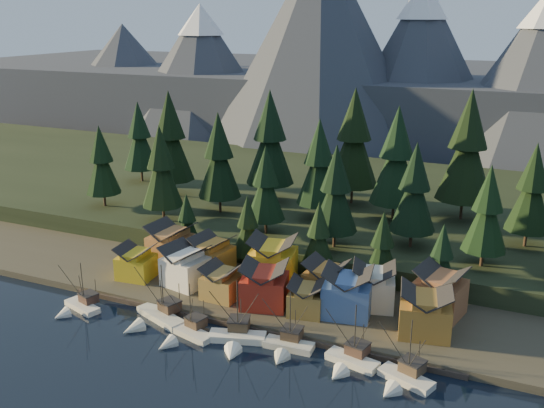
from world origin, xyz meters
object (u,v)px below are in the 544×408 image
at_px(house_front_1, 185,265).
at_px(boat_1, 154,311).
at_px(boat_6, 403,371).
at_px(house_back_0, 171,244).
at_px(house_back_1, 212,255).
at_px(boat_3, 236,331).
at_px(boat_2, 184,327).
at_px(boat_0, 77,301).
at_px(house_front_0, 136,261).
at_px(boat_4, 287,339).
at_px(boat_5, 350,354).

bearing_deg(house_front_1, boat_1, -71.27).
distance_m(boat_6, house_front_1, 52.59).
bearing_deg(house_back_0, boat_6, -17.43).
bearing_deg(house_back_1, boat_3, -43.45).
bearing_deg(boat_1, house_back_0, 135.93).
height_order(boat_2, house_front_1, house_front_1).
height_order(boat_0, boat_2, boat_2).
relative_size(boat_1, boat_6, 1.05).
xyz_separation_m(boat_1, house_front_0, (-13.48, 13.07, 3.13)).
xyz_separation_m(boat_3, house_back_0, (-28.21, 23.04, 4.22)).
bearing_deg(house_back_0, boat_0, -100.42).
relative_size(boat_4, house_back_0, 1.21).
bearing_deg(boat_4, boat_3, -174.67).
distance_m(boat_2, boat_4, 19.42).
height_order(boat_0, boat_3, boat_3).
height_order(boat_1, house_front_0, boat_1).
distance_m(boat_2, boat_3, 9.93).
bearing_deg(boat_3, house_back_1, 111.17).
xyz_separation_m(boat_2, house_front_1, (-10.02, 17.12, 4.05)).
distance_m(boat_3, boat_5, 20.94).
bearing_deg(boat_1, boat_0, -150.87).
bearing_deg(boat_3, boat_0, 166.02).
distance_m(boat_5, house_front_1, 43.20).
relative_size(boat_6, house_front_0, 1.53).
height_order(boat_3, house_front_1, boat_3).
height_order(boat_4, house_front_0, boat_4).
relative_size(boat_3, house_back_0, 1.29).
bearing_deg(house_front_0, house_back_1, 24.63).
height_order(boat_4, boat_5, boat_5).
xyz_separation_m(boat_0, boat_3, (34.79, 1.52, 0.32)).
xyz_separation_m(boat_1, house_back_1, (0.89, 21.37, 3.90)).
relative_size(house_front_0, house_back_1, 0.88).
xyz_separation_m(boat_0, house_front_0, (3.32, 15.40, 3.22)).
bearing_deg(boat_1, boat_3, 18.68).
bearing_deg(boat_5, house_back_0, 168.79).
xyz_separation_m(boat_5, boat_6, (9.39, -1.62, 0.06)).
bearing_deg(boat_4, boat_2, -172.89).
bearing_deg(house_back_1, boat_1, -83.47).
relative_size(boat_0, house_back_1, 1.21).
xyz_separation_m(boat_3, house_front_0, (-31.48, 13.88, 2.90)).
height_order(house_front_0, house_back_0, house_back_0).
height_order(boat_2, boat_6, boat_6).
relative_size(boat_2, boat_5, 0.96).
height_order(boat_6, house_back_0, house_back_0).
distance_m(boat_0, boat_4, 44.30).
height_order(boat_2, house_back_1, house_back_1).
distance_m(boat_3, boat_4, 9.50).
bearing_deg(house_front_1, boat_2, -47.87).
distance_m(boat_4, boat_6, 20.98).
relative_size(boat_1, boat_4, 1.07).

